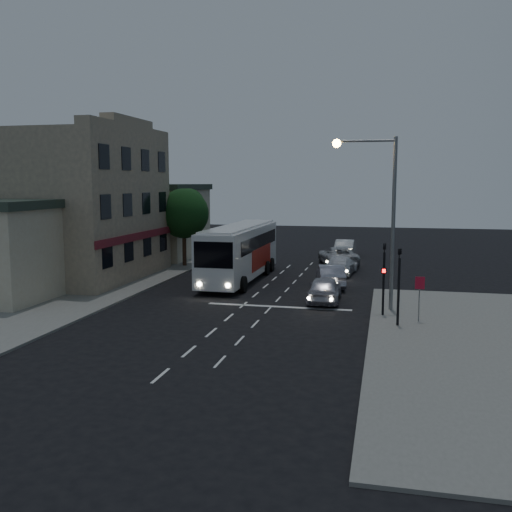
% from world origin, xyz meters
% --- Properties ---
extents(ground, '(120.00, 120.00, 0.00)m').
position_xyz_m(ground, '(0.00, 0.00, 0.00)').
color(ground, black).
extents(sidewalk_far, '(12.00, 50.00, 0.12)m').
position_xyz_m(sidewalk_far, '(-13.00, 8.00, 0.06)').
color(sidewalk_far, slate).
rests_on(sidewalk_far, ground).
extents(road_markings, '(8.00, 30.55, 0.01)m').
position_xyz_m(road_markings, '(1.29, 3.31, 0.00)').
color(road_markings, silver).
rests_on(road_markings, ground).
extents(tour_bus, '(2.98, 12.58, 3.85)m').
position_xyz_m(tour_bus, '(-2.21, 9.81, 2.08)').
color(tour_bus, silver).
rests_on(tour_bus, ground).
extents(car_suv, '(1.91, 4.48, 1.51)m').
position_xyz_m(car_suv, '(4.32, 3.80, 0.75)').
color(car_suv, '#ACABB6').
rests_on(car_suv, ground).
extents(car_sedan_a, '(2.42, 4.75, 1.49)m').
position_xyz_m(car_sedan_a, '(4.18, 8.63, 0.75)').
color(car_sedan_a, '#9392A2').
rests_on(car_sedan_a, ground).
extents(car_sedan_b, '(2.45, 4.95, 1.38)m').
position_xyz_m(car_sedan_b, '(4.45, 13.92, 0.69)').
color(car_sedan_b, silver).
rests_on(car_sedan_b, ground).
extents(car_sedan_c, '(4.09, 5.99, 1.52)m').
position_xyz_m(car_sedan_c, '(3.82, 18.80, 0.76)').
color(car_sedan_c, '#B8B8BB').
rests_on(car_sedan_c, ground).
extents(car_extra, '(1.66, 4.76, 1.57)m').
position_xyz_m(car_extra, '(4.01, 24.57, 0.78)').
color(car_extra, silver).
rests_on(car_extra, ground).
extents(traffic_signal_main, '(0.25, 0.35, 4.10)m').
position_xyz_m(traffic_signal_main, '(7.60, 0.78, 2.42)').
color(traffic_signal_main, black).
rests_on(traffic_signal_main, sidewalk_near).
extents(traffic_signal_side, '(0.18, 0.15, 4.10)m').
position_xyz_m(traffic_signal_side, '(8.30, -1.20, 2.42)').
color(traffic_signal_side, black).
rests_on(traffic_signal_side, sidewalk_near).
extents(regulatory_sign, '(0.45, 0.12, 2.20)m').
position_xyz_m(regulatory_sign, '(9.30, -0.24, 1.60)').
color(regulatory_sign, slate).
rests_on(regulatory_sign, sidewalk_near).
extents(streetlight, '(3.32, 0.44, 9.00)m').
position_xyz_m(streetlight, '(7.34, 2.20, 5.73)').
color(streetlight, slate).
rests_on(streetlight, sidewalk_near).
extents(main_building, '(10.12, 12.00, 11.00)m').
position_xyz_m(main_building, '(-13.96, 8.00, 5.16)').
color(main_building, gray).
rests_on(main_building, sidewalk_far).
extents(low_building_north, '(9.40, 9.40, 6.50)m').
position_xyz_m(low_building_north, '(-13.50, 20.00, 3.39)').
color(low_building_north, '#B6A98C').
rests_on(low_building_north, sidewalk_far).
extents(street_tree, '(4.00, 4.00, 6.20)m').
position_xyz_m(street_tree, '(-8.21, 15.02, 4.50)').
color(street_tree, black).
rests_on(street_tree, sidewalk_far).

